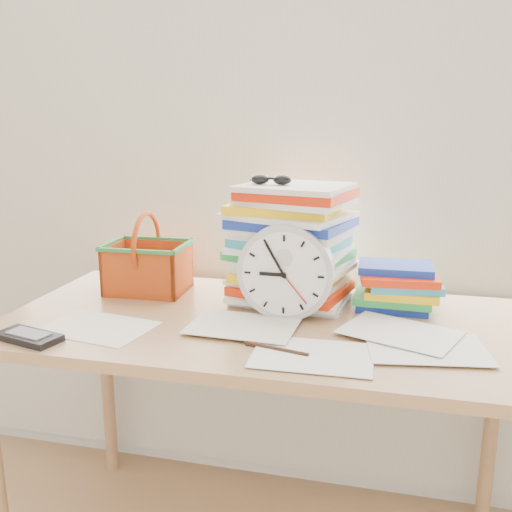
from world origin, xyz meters
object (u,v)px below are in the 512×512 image
(paper_stack, at_px, (291,244))
(book_stack, at_px, (398,286))
(desk, at_px, (264,345))
(basket, at_px, (147,253))
(clock, at_px, (286,272))
(calculator, at_px, (29,337))

(paper_stack, height_order, book_stack, paper_stack)
(desk, xyz_separation_m, basket, (-0.41, 0.17, 0.20))
(book_stack, bearing_deg, paper_stack, -178.56)
(desk, height_order, basket, basket)
(paper_stack, distance_m, clock, 0.15)
(book_stack, distance_m, calculator, 0.99)
(paper_stack, height_order, calculator, paper_stack)
(book_stack, distance_m, basket, 0.76)
(desk, relative_size, clock, 5.46)
(paper_stack, relative_size, basket, 1.41)
(calculator, bearing_deg, book_stack, 41.91)
(paper_stack, relative_size, book_stack, 1.36)
(paper_stack, bearing_deg, desk, -101.88)
(clock, bearing_deg, basket, 163.14)
(book_stack, bearing_deg, desk, -152.08)
(book_stack, relative_size, calculator, 1.55)
(desk, distance_m, calculator, 0.60)
(calculator, bearing_deg, paper_stack, 52.89)
(clock, xyz_separation_m, book_stack, (0.29, 0.16, -0.06))
(paper_stack, height_order, basket, paper_stack)
(basket, bearing_deg, desk, -24.31)
(paper_stack, bearing_deg, clock, -84.41)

